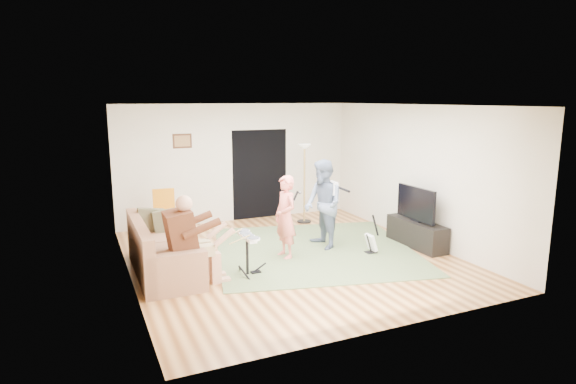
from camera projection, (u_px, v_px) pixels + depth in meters
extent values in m
plane|color=brown|center=(291.00, 257.00, 8.67)|extent=(6.00, 6.00, 0.00)
plane|color=white|center=(291.00, 105.00, 8.15)|extent=(6.00, 6.00, 0.00)
plane|color=brown|center=(124.00, 181.00, 7.45)|extent=(0.00, 2.05, 2.05)
plane|color=black|center=(260.00, 174.00, 11.37)|extent=(2.10, 0.00, 2.10)
cube|color=#3F2314|center=(182.00, 141.00, 10.48)|extent=(0.42, 0.03, 0.32)
cube|color=#54683F|center=(315.00, 250.00, 9.06)|extent=(4.35, 4.33, 0.02)
cube|color=#97684B|center=(165.00, 260.00, 7.87)|extent=(0.89, 1.78, 0.44)
cube|color=#97684B|center=(140.00, 249.00, 7.67)|extent=(0.17, 2.20, 0.89)
cube|color=#97684B|center=(155.00, 238.00, 8.74)|extent=(0.89, 0.21, 0.63)
cube|color=#97684B|center=(177.00, 274.00, 6.96)|extent=(0.89, 0.21, 0.63)
cube|color=#562B18|center=(181.00, 232.00, 7.22)|extent=(0.39, 0.51, 0.64)
sphere|color=tan|center=(184.00, 204.00, 7.17)|extent=(0.25, 0.25, 0.25)
cylinder|color=black|center=(247.00, 255.00, 7.74)|extent=(0.04, 0.04, 0.62)
cube|color=white|center=(247.00, 237.00, 7.68)|extent=(0.12, 0.62, 0.04)
imported|color=#EC7166|center=(285.00, 217.00, 8.53)|extent=(0.41, 0.58, 1.49)
imported|color=slate|center=(323.00, 204.00, 9.07)|extent=(0.65, 0.83, 1.70)
cube|color=black|center=(371.00, 253.00, 8.89)|extent=(0.20, 0.16, 0.03)
cube|color=white|center=(371.00, 242.00, 8.85)|extent=(0.16, 0.24, 0.31)
cylinder|color=black|center=(375.00, 225.00, 8.82)|extent=(0.16, 0.04, 0.41)
cylinder|color=black|center=(304.00, 221.00, 11.13)|extent=(0.32, 0.32, 0.03)
cylinder|color=#9E7B43|center=(304.00, 185.00, 10.96)|extent=(0.04, 0.04, 1.71)
cone|color=white|center=(305.00, 147.00, 10.79)|extent=(0.28, 0.28, 0.11)
cube|color=tan|center=(165.00, 219.00, 9.49)|extent=(0.48, 0.48, 0.04)
cube|color=orange|center=(163.00, 200.00, 9.60)|extent=(0.43, 0.13, 0.44)
cube|color=black|center=(416.00, 234.00, 9.28)|extent=(0.40, 1.40, 0.50)
cube|color=black|center=(416.00, 203.00, 9.15)|extent=(0.06, 1.04, 0.63)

